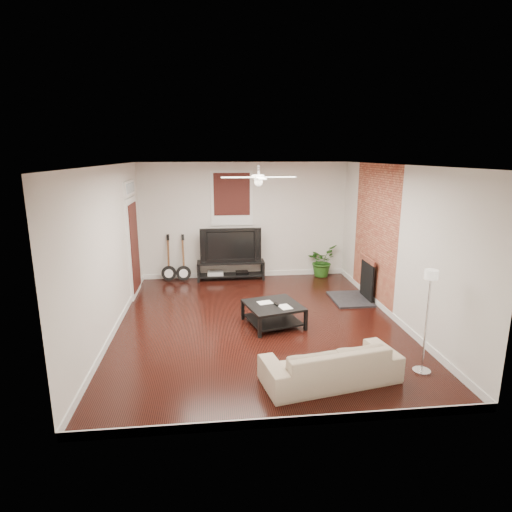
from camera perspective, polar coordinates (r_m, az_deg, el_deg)
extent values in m
cube|color=black|center=(7.68, 0.33, -9.07)|extent=(5.00, 6.00, 0.01)
cube|color=white|center=(7.09, 0.36, 12.29)|extent=(5.00, 6.00, 0.01)
cube|color=silver|center=(10.19, -1.59, 4.81)|extent=(5.00, 0.01, 2.80)
cube|color=silver|center=(4.41, 4.84, -7.25)|extent=(5.00, 0.01, 2.80)
cube|color=silver|center=(7.41, -19.25, 0.66)|extent=(0.01, 6.00, 2.80)
cube|color=silver|center=(7.94, 18.59, 1.54)|extent=(0.01, 6.00, 2.80)
cube|color=#994331|center=(8.83, 15.85, 2.91)|extent=(0.02, 2.20, 2.80)
cube|color=black|center=(8.94, 13.74, -3.03)|extent=(0.80, 1.10, 0.92)
cube|color=black|center=(10.07, -3.31, 7.84)|extent=(1.00, 0.06, 1.30)
cube|color=white|center=(9.25, -16.39, 2.40)|extent=(0.08, 1.00, 2.50)
cube|color=black|center=(10.21, -3.45, -1.95)|extent=(1.62, 0.43, 0.45)
imported|color=black|center=(10.07, -3.50, 1.60)|extent=(1.45, 0.19, 0.83)
cube|color=black|center=(7.54, 2.36, -7.96)|extent=(1.11, 1.11, 0.38)
imported|color=tan|center=(5.84, 10.13, -14.14)|extent=(1.93, 1.05, 0.53)
imported|color=#265B1A|center=(10.55, 8.92, -0.64)|extent=(0.92, 0.93, 0.78)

